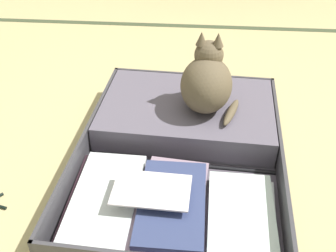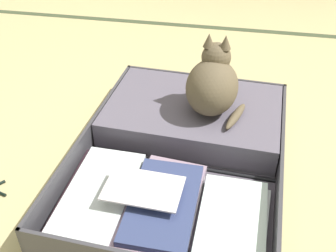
{
  "view_description": "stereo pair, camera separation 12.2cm",
  "coord_description": "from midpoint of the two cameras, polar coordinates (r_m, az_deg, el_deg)",
  "views": [
    {
      "loc": [
        -0.09,
        -1.09,
        1.02
      ],
      "look_at": [
        -0.18,
        0.04,
        0.18
      ],
      "focal_mm": 43.9,
      "sensor_mm": 36.0,
      "label": 1
    },
    {
      "loc": [
        0.03,
        -1.07,
        1.02
      ],
      "look_at": [
        -0.18,
        0.04,
        0.18
      ],
      "focal_mm": 43.9,
      "sensor_mm": 36.0,
      "label": 2
    }
  ],
  "objects": [
    {
      "name": "ground_plane",
      "position": [
        1.48,
        8.98,
        -7.55
      ],
      "size": [
        10.0,
        10.0,
        0.0
      ],
      "primitive_type": "plane",
      "color": "tan"
    },
    {
      "name": "tatami_border",
      "position": [
        2.63,
        10.89,
        13.03
      ],
      "size": [
        4.8,
        0.05,
        0.0
      ],
      "color": "#3E4A30",
      "rests_on": "ground_plane"
    },
    {
      "name": "open_suitcase",
      "position": [
        1.54,
        4.4,
        -2.53
      ],
      "size": [
        0.76,
        1.01,
        0.13
      ],
      "color": "#3E3C41",
      "rests_on": "ground_plane"
    },
    {
      "name": "black_cat",
      "position": [
        1.55,
        8.52,
        5.72
      ],
      "size": [
        0.25,
        0.27,
        0.29
      ],
      "color": "brown",
      "rests_on": "open_suitcase"
    }
  ]
}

